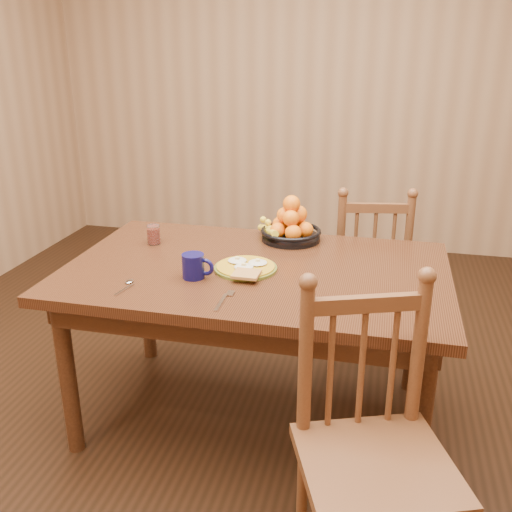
% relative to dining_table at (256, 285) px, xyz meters
% --- Properties ---
extents(room, '(4.52, 5.02, 2.72)m').
position_rel_dining_table_xyz_m(room, '(0.00, 0.00, 0.68)').
color(room, black).
rests_on(room, ground).
extents(dining_table, '(1.60, 1.00, 0.75)m').
position_rel_dining_table_xyz_m(dining_table, '(0.00, 0.00, 0.00)').
color(dining_table, black).
rests_on(dining_table, ground).
extents(chair_far, '(0.49, 0.47, 0.93)m').
position_rel_dining_table_xyz_m(chair_far, '(0.44, 0.81, -0.21)').
color(chair_far, '#532E19').
rests_on(chair_far, ground).
extents(chair_near, '(0.57, 0.56, 0.98)m').
position_rel_dining_table_xyz_m(chair_near, '(0.53, -0.73, -0.19)').
color(chair_near, '#532E19').
rests_on(chair_near, ground).
extents(breakfast_plate, '(0.26, 0.29, 0.04)m').
position_rel_dining_table_xyz_m(breakfast_plate, '(-0.03, -0.04, 0.10)').
color(breakfast_plate, '#59601E').
rests_on(breakfast_plate, dining_table).
extents(fork, '(0.03, 0.18, 0.00)m').
position_rel_dining_table_xyz_m(fork, '(-0.04, -0.35, 0.09)').
color(fork, silver).
rests_on(fork, dining_table).
extents(spoon, '(0.05, 0.16, 0.01)m').
position_rel_dining_table_xyz_m(spoon, '(-0.45, -0.30, 0.09)').
color(spoon, silver).
rests_on(spoon, dining_table).
extents(coffee_mug, '(0.13, 0.09, 0.10)m').
position_rel_dining_table_xyz_m(coffee_mug, '(-0.21, -0.17, 0.14)').
color(coffee_mug, '#0C0A3B').
rests_on(coffee_mug, dining_table).
extents(juice_glass, '(0.06, 0.06, 0.09)m').
position_rel_dining_table_xyz_m(juice_glass, '(-0.54, 0.18, 0.13)').
color(juice_glass, silver).
rests_on(juice_glass, dining_table).
extents(fruit_bowl, '(0.32, 0.29, 0.22)m').
position_rel_dining_table_xyz_m(fruit_bowl, '(0.08, 0.38, 0.15)').
color(fruit_bowl, black).
rests_on(fruit_bowl, dining_table).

